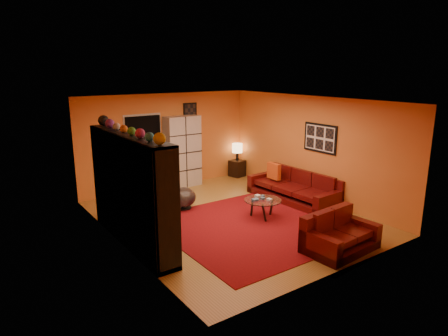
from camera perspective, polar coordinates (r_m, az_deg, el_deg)
floor at (r=9.00m, az=0.86°, el=-7.08°), size 6.00×6.00×0.00m
ceiling at (r=8.42m, az=0.92°, el=9.65°), size 6.00×6.00×0.00m
wall_back at (r=11.14m, az=-8.18°, el=3.85°), size 6.00×0.00×6.00m
wall_front at (r=6.51m, az=16.54°, el=-3.92°), size 6.00×0.00×6.00m
wall_left at (r=7.48m, az=-14.85°, el=-1.50°), size 0.00×6.00×6.00m
wall_right at (r=10.25m, az=12.32°, el=2.78°), size 0.00×6.00×6.00m
rug at (r=8.54m, az=4.18°, el=-8.28°), size 3.60×3.60×0.01m
doorway at (r=10.87m, az=-11.33°, el=1.96°), size 0.95×0.10×2.04m
wall_art_right at (r=9.99m, az=13.58°, el=4.17°), size 0.03×1.00×0.70m
wall_art_back at (r=11.37m, az=-4.87°, el=7.96°), size 0.42×0.03×0.52m
entertainment_unit at (r=7.63m, az=-13.15°, el=-3.06°), size 0.45×3.00×2.10m
tv at (r=7.67m, az=-12.83°, el=-3.25°), size 1.01×0.13×0.58m
sofa at (r=10.31m, az=10.27°, el=-2.89°), size 1.10×2.49×0.85m
loveseat at (r=7.70m, az=15.87°, el=-9.10°), size 1.43×0.92×0.85m
throw_pillow at (r=10.53m, az=7.14°, el=-0.44°), size 0.12×0.42×0.42m
coffee_table at (r=8.91m, az=5.55°, el=-4.82°), size 0.83×0.83×0.41m
storage_cabinet at (r=11.20m, az=-5.95°, el=2.36°), size 1.00×0.46×1.98m
bowl_chair at (r=9.52m, az=-5.89°, el=-4.22°), size 0.62×0.62×0.51m
side_table at (r=12.32m, az=1.89°, el=-0.04°), size 0.47×0.47×0.50m
table_lamp at (r=12.18m, az=1.91°, el=2.80°), size 0.31×0.31×0.52m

